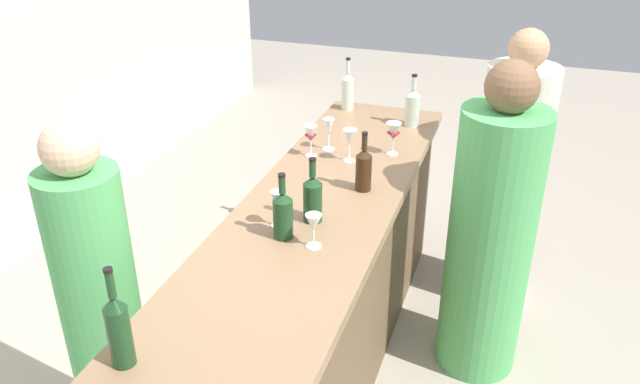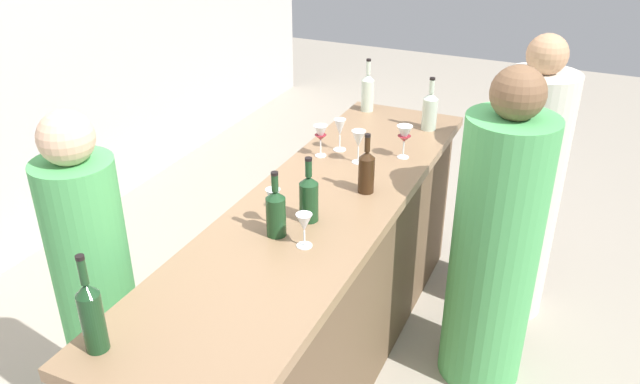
# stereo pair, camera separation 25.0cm
# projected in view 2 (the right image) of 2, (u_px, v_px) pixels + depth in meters

# --- Properties ---
(ground_plane) EXTENTS (12.00, 12.00, 0.00)m
(ground_plane) POSITION_uv_depth(u_px,v_px,m) (320.00, 367.00, 3.27)
(ground_plane) COLOR #9E9384
(bar_counter) EXTENTS (2.59, 0.66, 0.96)m
(bar_counter) POSITION_uv_depth(u_px,v_px,m) (320.00, 290.00, 3.04)
(bar_counter) COLOR brown
(bar_counter) RESTS_ON ground
(wine_bottle_leftmost_olive_green) EXTENTS (0.07, 0.07, 0.34)m
(wine_bottle_leftmost_olive_green) POSITION_uv_depth(u_px,v_px,m) (92.00, 315.00, 1.92)
(wine_bottle_leftmost_olive_green) COLOR #193D1E
(wine_bottle_leftmost_olive_green) RESTS_ON bar_counter
(wine_bottle_second_left_olive_green) EXTENTS (0.08, 0.08, 0.28)m
(wine_bottle_second_left_olive_green) POSITION_uv_depth(u_px,v_px,m) (276.00, 212.00, 2.53)
(wine_bottle_second_left_olive_green) COLOR #193D1E
(wine_bottle_second_left_olive_green) RESTS_ON bar_counter
(wine_bottle_center_olive_green) EXTENTS (0.08, 0.08, 0.29)m
(wine_bottle_center_olive_green) POSITION_uv_depth(u_px,v_px,m) (309.00, 197.00, 2.64)
(wine_bottle_center_olive_green) COLOR #193D1E
(wine_bottle_center_olive_green) RESTS_ON bar_counter
(wine_bottle_second_right_amber_brown) EXTENTS (0.07, 0.07, 0.28)m
(wine_bottle_second_right_amber_brown) POSITION_uv_depth(u_px,v_px,m) (366.00, 170.00, 2.87)
(wine_bottle_second_right_amber_brown) COLOR #331E0F
(wine_bottle_second_right_amber_brown) RESTS_ON bar_counter
(wine_bottle_rightmost_clear_pale) EXTENTS (0.08, 0.08, 0.30)m
(wine_bottle_rightmost_clear_pale) POSITION_uv_depth(u_px,v_px,m) (430.00, 110.00, 3.53)
(wine_bottle_rightmost_clear_pale) COLOR #B7C6B2
(wine_bottle_rightmost_clear_pale) RESTS_ON bar_counter
(wine_bottle_far_right_clear_pale) EXTENTS (0.08, 0.08, 0.31)m
(wine_bottle_far_right_clear_pale) POSITION_uv_depth(u_px,v_px,m) (368.00, 91.00, 3.80)
(wine_bottle_far_right_clear_pale) COLOR #B7C6B2
(wine_bottle_far_right_clear_pale) RESTS_ON bar_counter
(wine_glass_near_left) EXTENTS (0.08, 0.08, 0.17)m
(wine_glass_near_left) POSITION_uv_depth(u_px,v_px,m) (404.00, 135.00, 3.19)
(wine_glass_near_left) COLOR white
(wine_glass_near_left) RESTS_ON bar_counter
(wine_glass_near_center) EXTENTS (0.06, 0.06, 0.14)m
(wine_glass_near_center) POSITION_uv_depth(u_px,v_px,m) (304.00, 224.00, 2.46)
(wine_glass_near_center) COLOR white
(wine_glass_near_center) RESTS_ON bar_counter
(wine_glass_near_right) EXTENTS (0.07, 0.07, 0.17)m
(wine_glass_near_right) POSITION_uv_depth(u_px,v_px,m) (358.00, 140.00, 3.14)
(wine_glass_near_right) COLOR white
(wine_glass_near_right) RESTS_ON bar_counter
(wine_glass_far_left) EXTENTS (0.06, 0.06, 0.16)m
(wine_glass_far_left) POSITION_uv_depth(u_px,v_px,m) (273.00, 200.00, 2.61)
(wine_glass_far_left) COLOR white
(wine_glass_far_left) RESTS_ON bar_counter
(wine_glass_far_center) EXTENTS (0.07, 0.07, 0.17)m
(wine_glass_far_center) POSITION_uv_depth(u_px,v_px,m) (340.00, 129.00, 3.28)
(wine_glass_far_center) COLOR white
(wine_glass_far_center) RESTS_ON bar_counter
(wine_glass_far_right) EXTENTS (0.07, 0.07, 0.16)m
(wine_glass_far_right) POSITION_uv_depth(u_px,v_px,m) (321.00, 135.00, 3.21)
(wine_glass_far_right) COLOR white
(wine_glass_far_right) RESTS_ON bar_counter
(person_left_guest) EXTENTS (0.46, 0.46, 1.58)m
(person_left_guest) POSITION_uv_depth(u_px,v_px,m) (495.00, 248.00, 2.93)
(person_left_guest) COLOR #4CA559
(person_left_guest) RESTS_ON ground
(person_center_guest) EXTENTS (0.39, 0.39, 1.57)m
(person_center_guest) POSITION_uv_depth(u_px,v_px,m) (524.00, 193.00, 3.41)
(person_center_guest) COLOR beige
(person_center_guest) RESTS_ON ground
(person_right_guest) EXTENTS (0.37, 0.37, 1.52)m
(person_right_guest) POSITION_uv_depth(u_px,v_px,m) (98.00, 299.00, 2.60)
(person_right_guest) COLOR #4CA559
(person_right_guest) RESTS_ON ground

